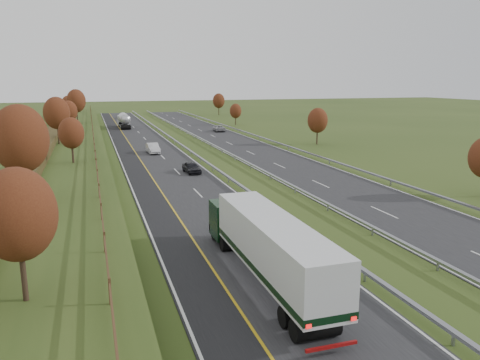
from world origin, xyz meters
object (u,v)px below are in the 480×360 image
at_px(road_tanker, 124,120).
at_px(car_dark_near, 192,167).
at_px(car_small_far, 123,116).
at_px(box_lorry, 266,244).
at_px(car_silver_mid, 153,148).
at_px(car_oncoming, 219,128).

bearing_deg(road_tanker, car_dark_near, -86.39).
bearing_deg(road_tanker, car_small_far, 86.85).
xyz_separation_m(box_lorry, car_dark_near, (2.66, 33.04, -1.60)).
bearing_deg(car_silver_mid, road_tanker, 88.95).
height_order(box_lorry, road_tanker, box_lorry).
xyz_separation_m(road_tanker, car_silver_mid, (1.32, -43.00, -1.03)).
bearing_deg(car_oncoming, car_dark_near, 76.94).
relative_size(box_lorry, road_tanker, 1.45).
distance_m(road_tanker, car_oncoming, 24.95).
relative_size(car_silver_mid, car_small_far, 0.86).
bearing_deg(car_small_far, road_tanker, -87.47).
height_order(box_lorry, car_dark_near, box_lorry).
relative_size(car_dark_near, car_silver_mid, 0.84).
height_order(car_dark_near, car_silver_mid, car_silver_mid).
distance_m(road_tanker, car_silver_mid, 43.04).
bearing_deg(car_oncoming, road_tanker, -31.37).
height_order(car_silver_mid, car_oncoming, car_silver_mid).
xyz_separation_m(box_lorry, road_tanker, (-1.17, 93.75, -0.47)).
xyz_separation_m(car_dark_near, car_small_far, (-2.25, 89.49, 0.12)).
relative_size(road_tanker, car_dark_near, 2.78).
distance_m(road_tanker, car_small_far, 28.84).
relative_size(road_tanker, car_small_far, 2.01).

